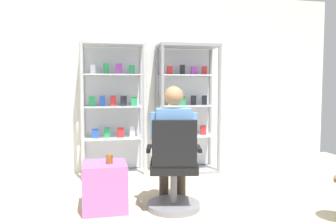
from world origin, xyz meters
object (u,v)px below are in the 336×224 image
at_px(storage_crate, 105,186).
at_px(tea_glass, 109,159).
at_px(display_cabinet_right, 187,108).
at_px(office_chair, 174,173).
at_px(seated_shopkeeper, 173,140).
at_px(display_cabinet_left, 113,109).

height_order(storage_crate, tea_glass, tea_glass).
xyz_separation_m(display_cabinet_right, tea_glass, (-1.22, -1.45, -0.43)).
distance_m(office_chair, seated_shopkeeper, 0.36).
height_order(display_cabinet_right, storage_crate, display_cabinet_right).
xyz_separation_m(display_cabinet_left, tea_glass, (-0.12, -1.45, -0.42)).
distance_m(display_cabinet_left, storage_crate, 1.60).
relative_size(display_cabinet_left, display_cabinet_right, 1.00).
bearing_deg(display_cabinet_left, office_chair, -71.57).
bearing_deg(seated_shopkeeper, display_cabinet_left, 111.42).
xyz_separation_m(display_cabinet_left, storage_crate, (-0.17, -1.42, -0.72)).
relative_size(display_cabinet_right, tea_glass, 20.55).
bearing_deg(office_chair, seated_shopkeeper, 78.92).
bearing_deg(office_chair, display_cabinet_left, 108.43).
bearing_deg(display_cabinet_right, seated_shopkeeper, -110.46).
relative_size(office_chair, storage_crate, 1.95).
relative_size(display_cabinet_left, storage_crate, 3.85).
bearing_deg(display_cabinet_right, display_cabinet_left, -179.91).
relative_size(display_cabinet_left, office_chair, 1.98).
relative_size(office_chair, tea_glass, 10.38).
height_order(seated_shopkeeper, tea_glass, seated_shopkeeper).
xyz_separation_m(display_cabinet_right, office_chair, (-0.57, -1.60, -0.57)).
bearing_deg(storage_crate, office_chair, -14.18).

